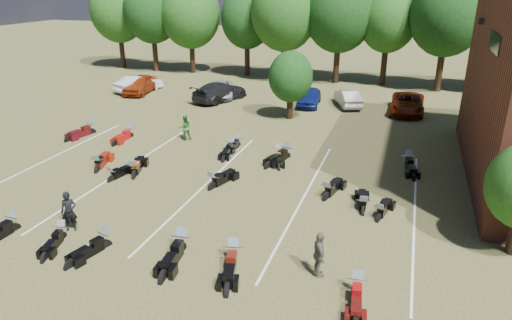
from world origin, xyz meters
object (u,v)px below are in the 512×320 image
at_px(car_0, 140,84).
at_px(car_4, 309,97).
at_px(motorcycle_14, 92,134).
at_px(person_green, 185,128).
at_px(motorcycle_7, 98,171).
at_px(person_grey, 319,255).
at_px(person_black, 69,212).
at_px(motorcycle_3, 105,247).

xyz_separation_m(car_0, car_4, (15.30, 0.68, -0.09)).
height_order(car_0, motorcycle_14, car_0).
relative_size(car_0, person_green, 2.88).
bearing_deg(car_4, motorcycle_7, -119.54).
bearing_deg(person_green, car_4, -155.00).
relative_size(person_green, person_grey, 0.97).
height_order(person_green, motorcycle_14, person_green).
xyz_separation_m(person_black, motorcycle_3, (2.10, -0.67, -0.86)).
distance_m(car_0, person_black, 24.25).
height_order(car_0, person_green, person_green).
bearing_deg(car_0, motorcycle_7, -74.41).
bearing_deg(person_grey, car_4, -14.08).
bearing_deg(car_0, person_grey, -55.56).
relative_size(car_0, person_black, 2.75).
xyz_separation_m(car_0, motorcycle_7, (7.53, -16.37, -0.80)).
bearing_deg(motorcycle_14, person_black, -42.93).
relative_size(person_black, motorcycle_14, 0.69).
xyz_separation_m(car_4, person_black, (-4.90, -22.59, 0.15)).
bearing_deg(person_grey, motorcycle_14, 31.39).
distance_m(person_green, motorcycle_3, 12.71).
bearing_deg(motorcycle_7, motorcycle_14, -66.96).
distance_m(person_green, motorcycle_7, 6.56).
relative_size(person_black, person_grey, 1.02).
relative_size(person_black, motorcycle_7, 0.70).
xyz_separation_m(person_green, motorcycle_14, (-6.52, -0.92, -0.82)).
height_order(motorcycle_3, motorcycle_7, motorcycle_7).
distance_m(person_green, person_grey, 15.87).
bearing_deg(car_4, person_black, -107.30).
distance_m(person_grey, motorcycle_3, 8.23).
height_order(person_black, motorcycle_3, person_black).
distance_m(car_4, person_black, 23.11).
bearing_deg(person_green, person_grey, 96.02).
relative_size(car_0, motorcycle_3, 2.21).
xyz_separation_m(person_black, person_green, (-0.73, 11.69, -0.04)).
bearing_deg(person_grey, motorcycle_7, 40.38).
bearing_deg(person_green, motorcycle_14, -29.68).
height_order(car_4, person_grey, person_grey).
bearing_deg(car_0, car_4, -6.58).
height_order(car_4, motorcycle_7, car_4).
height_order(car_4, motorcycle_14, car_4).
height_order(car_4, person_green, person_green).
bearing_deg(person_grey, person_green, 16.20).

